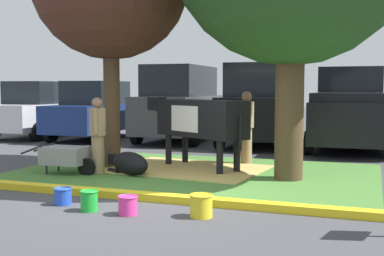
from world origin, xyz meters
name	(u,v)px	position (x,y,z in m)	size (l,w,h in m)	color
ground_plane	(156,193)	(0.00, 0.00, 0.00)	(80.00, 80.00, 0.00)	#424247
grass_island	(193,173)	(-0.06, 2.04, 0.01)	(7.43, 4.95, 0.02)	#477A33
curb_yellow	(137,196)	(-0.06, -0.58, 0.06)	(8.63, 0.24, 0.12)	yellow
hay_bedding	(187,169)	(-0.31, 2.38, 0.03)	(3.20, 2.40, 0.04)	tan
cow_holstein	(198,119)	(-0.16, 2.64, 1.11)	(2.87, 1.93, 1.57)	black
calf_lying	(129,163)	(-1.23, 1.41, 0.24)	(1.28, 0.97, 0.48)	black
person_handler	(246,125)	(0.71, 3.58, 0.92)	(0.35, 0.45, 1.71)	#9E7F5B
person_visitor_near	(98,133)	(-1.87, 1.26, 0.86)	(0.34, 0.50, 1.60)	#9E7F5B
wheelbarrow	(66,156)	(-2.47, 1.00, 0.39)	(1.60, 0.63, 0.63)	gray
bucket_blue	(63,196)	(-0.98, -1.30, 0.14)	(0.29, 0.29, 0.26)	blue
bucket_green	(89,200)	(-0.39, -1.50, 0.16)	(0.27, 0.27, 0.30)	green
bucket_pink	(128,205)	(0.25, -1.51, 0.14)	(0.29, 0.29, 0.27)	#EA3893
bucket_yellow	(201,205)	(1.27, -1.28, 0.17)	(0.34, 0.34, 0.32)	yellow
hatchback_white	(39,110)	(-8.02, 7.51, 0.98)	(2.14, 4.46, 2.02)	silver
sedan_silver	(96,111)	(-5.62, 7.49, 0.98)	(2.14, 4.46, 2.02)	navy
suv_dark_grey	(181,103)	(-2.67, 8.01, 1.27)	(2.24, 4.66, 2.52)	#3D3D42
suv_black	(261,104)	(0.13, 7.82, 1.27)	(2.24, 4.66, 2.52)	black
pickup_truck_black	(349,111)	(2.80, 7.73, 1.11)	(2.36, 5.46, 2.42)	black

